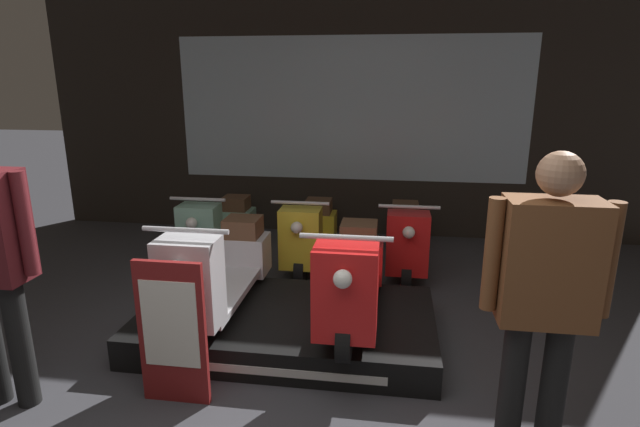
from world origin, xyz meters
TOP-DOWN VIEW (x-y plane):
  - shop_wall_back at (0.00, 4.18)m, footprint 7.64×0.09m
  - display_platform at (-0.22, 1.39)m, footprint 2.20×1.22m
  - scooter_display_left at (-0.71, 1.37)m, footprint 0.55×1.57m
  - scooter_display_right at (0.28, 1.37)m, footprint 0.55×1.57m
  - scooter_backrow_0 at (-1.31, 3.03)m, footprint 0.55×1.57m
  - scooter_backrow_1 at (-0.31, 3.03)m, footprint 0.55×1.57m
  - scooter_backrow_2 at (0.69, 3.03)m, footprint 0.55×1.57m
  - person_right_browsing at (1.28, 0.40)m, footprint 0.60×0.25m
  - price_sign_board at (-0.73, 0.56)m, footprint 0.42×0.04m

SIDE VIEW (x-z plane):
  - display_platform at x=-0.22m, z-range 0.00..0.23m
  - scooter_backrow_0 at x=-1.31m, z-range -0.09..0.72m
  - scooter_backrow_1 at x=-0.31m, z-range -0.09..0.72m
  - scooter_backrow_2 at x=0.69m, z-range -0.09..0.72m
  - price_sign_board at x=-0.73m, z-range 0.01..0.92m
  - scooter_display_left at x=-0.71m, z-range 0.14..0.95m
  - scooter_display_right at x=0.28m, z-range 0.14..0.95m
  - person_right_browsing at x=1.28m, z-range 0.15..1.76m
  - shop_wall_back at x=0.00m, z-range 0.00..3.20m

